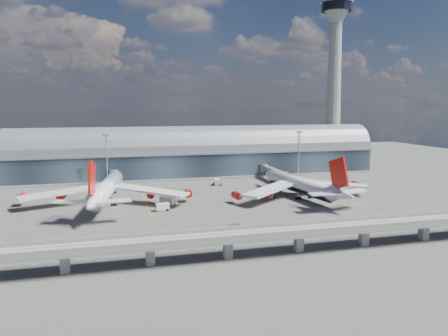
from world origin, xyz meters
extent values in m
plane|color=#474744|center=(0.00, 0.00, 0.00)|extent=(500.00, 500.00, 0.00)
cube|color=gold|center=(0.00, -10.00, 0.01)|extent=(200.00, 0.25, 0.01)
cube|color=gold|center=(0.00, 20.00, 0.01)|extent=(200.00, 0.25, 0.01)
cube|color=gold|center=(0.00, 50.00, 0.01)|extent=(200.00, 0.25, 0.01)
cube|color=gold|center=(-35.00, 30.00, 0.01)|extent=(0.25, 80.00, 0.01)
cube|color=gold|center=(35.00, 30.00, 0.01)|extent=(0.25, 80.00, 0.01)
cube|color=#1F2934|center=(0.00, 78.00, 7.00)|extent=(200.00, 28.00, 14.00)
cylinder|color=slate|center=(0.00, 78.00, 14.00)|extent=(200.00, 28.00, 28.00)
cube|color=gray|center=(0.00, 64.00, 14.00)|extent=(200.00, 1.00, 1.20)
cube|color=gray|center=(0.00, 78.00, 0.60)|extent=(200.00, 30.00, 1.20)
cube|color=gray|center=(85.00, 83.00, 4.00)|extent=(18.00, 18.00, 8.00)
cone|color=gray|center=(85.00, 83.00, 45.00)|extent=(10.00, 10.00, 90.00)
cone|color=gray|center=(85.00, 83.00, 92.00)|extent=(16.00, 16.00, 8.00)
cylinder|color=black|center=(85.00, 83.00, 97.00)|extent=(18.00, 18.00, 5.00)
cylinder|color=slate|center=(85.00, 83.00, 100.00)|extent=(19.00, 19.00, 1.50)
cube|color=gray|center=(0.00, -55.00, 5.50)|extent=(220.00, 8.50, 1.20)
cube|color=gray|center=(0.00, -59.00, 6.60)|extent=(220.00, 0.40, 1.20)
cube|color=gray|center=(0.00, -51.00, 6.60)|extent=(220.00, 0.40, 1.20)
cube|color=gray|center=(0.00, -56.50, 6.15)|extent=(220.00, 0.12, 0.12)
cube|color=gray|center=(0.00, -53.50, 6.15)|extent=(220.00, 0.12, 0.12)
cube|color=gray|center=(-60.00, -55.00, 2.50)|extent=(2.20, 2.20, 5.00)
cube|color=gray|center=(-40.00, -55.00, 2.50)|extent=(2.20, 2.20, 5.00)
cube|color=gray|center=(-20.00, -55.00, 2.50)|extent=(2.20, 2.20, 5.00)
cube|color=gray|center=(0.00, -55.00, 2.50)|extent=(2.20, 2.20, 5.00)
cube|color=gray|center=(20.00, -55.00, 2.50)|extent=(2.20, 2.20, 5.00)
cube|color=gray|center=(40.00, -55.00, 2.50)|extent=(2.20, 2.20, 5.00)
cylinder|color=gray|center=(-50.00, 55.00, 12.50)|extent=(0.70, 0.70, 25.00)
cube|color=gray|center=(-50.00, 55.00, 25.20)|extent=(3.00, 0.40, 1.00)
cylinder|color=gray|center=(50.00, 55.00, 12.50)|extent=(0.70, 0.70, 25.00)
cube|color=gray|center=(50.00, 55.00, 25.20)|extent=(3.00, 0.40, 1.00)
cylinder|color=white|center=(-50.36, 18.46, 6.29)|extent=(14.52, 54.19, 6.49)
cone|color=white|center=(-45.85, 48.08, 6.29)|extent=(7.64, 9.00, 6.49)
cone|color=white|center=(-55.17, -13.16, 7.10)|extent=(8.25, 13.02, 6.49)
cube|color=#B41107|center=(-54.71, -10.15, 15.12)|extent=(2.53, 12.10, 13.44)
cube|color=white|center=(-67.46, 19.01, 5.48)|extent=(33.56, 18.50, 2.62)
cube|color=white|center=(-33.87, 13.90, 5.48)|extent=(31.10, 26.05, 2.62)
cylinder|color=#B41107|center=(-67.77, 21.11, 3.65)|extent=(3.97, 5.51, 3.25)
cylinder|color=#B41107|center=(-82.70, 23.38, 3.65)|extent=(3.97, 5.51, 3.25)
cylinder|color=#B41107|center=(-32.94, 15.81, 3.65)|extent=(3.97, 5.51, 3.25)
cylinder|color=#B41107|center=(-18.01, 13.54, 3.65)|extent=(3.97, 5.51, 3.25)
cylinder|color=gray|center=(-47.50, 37.22, 1.52)|extent=(0.51, 0.51, 3.04)
cylinder|color=gray|center=(-54.18, 14.94, 1.52)|extent=(0.61, 0.61, 3.04)
cylinder|color=gray|center=(-47.76, 13.96, 1.52)|extent=(0.61, 0.61, 3.04)
cylinder|color=black|center=(-54.18, 14.94, 0.56)|extent=(2.44, 1.84, 1.52)
cylinder|color=black|center=(-47.76, 13.96, 0.56)|extent=(2.44, 1.84, 1.52)
cylinder|color=white|center=(30.09, 10.04, 5.85)|extent=(12.62, 48.29, 5.75)
cone|color=white|center=(26.20, 36.71, 5.85)|extent=(6.84, 8.68, 5.75)
cone|color=white|center=(34.27, -18.60, 6.64)|extent=(7.41, 12.61, 5.75)
cube|color=#B41107|center=(33.84, -15.65, 14.18)|extent=(2.40, 11.84, 13.13)
cube|color=white|center=(15.01, 5.83, 5.06)|extent=(28.81, 24.10, 2.46)
cube|color=white|center=(45.75, 10.32, 5.06)|extent=(30.84, 17.55, 2.46)
cylinder|color=black|center=(30.09, 10.04, 4.27)|extent=(11.05, 43.29, 4.89)
cylinder|color=#B41107|center=(14.16, 7.71, 3.27)|extent=(3.86, 5.36, 3.17)
cylinder|color=#B41107|center=(0.50, 5.72, 3.27)|extent=(3.86, 5.36, 3.17)
cylinder|color=#B41107|center=(46.03, 12.36, 3.27)|extent=(3.86, 5.36, 3.17)
cylinder|color=#B41107|center=(59.69, 14.36, 3.27)|extent=(3.86, 5.36, 3.17)
cylinder|color=gray|center=(27.65, 26.77, 1.49)|extent=(0.50, 0.50, 2.98)
cylinder|color=gray|center=(27.53, 5.65, 1.49)|extent=(0.60, 0.60, 2.98)
cylinder|color=gray|center=(33.81, 6.57, 1.49)|extent=(0.60, 0.60, 2.98)
cylinder|color=black|center=(27.53, 5.65, 0.55)|extent=(2.37, 1.79, 1.49)
cylinder|color=black|center=(33.81, 6.57, 0.55)|extent=(2.37, 1.79, 1.49)
cube|color=gray|center=(-46.86, 52.00, 5.20)|extent=(3.00, 24.00, 3.00)
cube|color=gray|center=(-46.86, 40.00, 5.20)|extent=(3.60, 3.60, 3.40)
cylinder|color=gray|center=(-46.86, 64.00, 5.20)|extent=(4.40, 4.40, 4.00)
cylinder|color=gray|center=(-46.86, 40.00, 1.70)|extent=(0.50, 0.50, 3.40)
cylinder|color=black|center=(-46.86, 40.00, 0.35)|extent=(1.40, 0.80, 0.80)
cube|color=gray|center=(33.59, 50.00, 5.20)|extent=(3.00, 28.00, 3.00)
cube|color=gray|center=(33.59, 36.00, 5.20)|extent=(3.60, 3.60, 3.40)
cylinder|color=gray|center=(33.59, 64.00, 5.20)|extent=(4.40, 4.40, 4.00)
cylinder|color=gray|center=(33.59, 36.00, 1.70)|extent=(0.50, 0.50, 3.40)
cylinder|color=black|center=(33.59, 36.00, 0.35)|extent=(1.40, 0.80, 0.80)
cube|color=silver|center=(-26.90, 10.56, 1.67)|extent=(5.99, 7.43, 2.71)
cylinder|color=black|center=(-25.62, 12.51, 0.47)|extent=(2.70, 2.21, 0.94)
cylinder|color=black|center=(-28.17, 8.60, 0.47)|extent=(2.70, 2.21, 0.94)
cube|color=silver|center=(-30.18, 0.51, 1.58)|extent=(5.18, 2.89, 2.56)
cylinder|color=black|center=(-28.62, 0.31, 0.44)|extent=(1.20, 2.56, 0.89)
cylinder|color=black|center=(-31.74, 0.72, 0.44)|extent=(1.20, 2.56, 0.89)
cube|color=silver|center=(39.09, 13.42, 1.45)|extent=(7.53, 3.40, 2.36)
cylinder|color=black|center=(41.37, 12.99, 0.41)|extent=(1.22, 2.38, 0.82)
cylinder|color=black|center=(36.80, 13.85, 0.41)|extent=(1.22, 2.38, 0.82)
cube|color=silver|center=(17.66, 12.51, 1.44)|extent=(3.54, 5.77, 2.34)
cylinder|color=black|center=(17.16, 14.17, 0.41)|extent=(2.39, 1.42, 0.81)
cylinder|color=black|center=(18.16, 10.85, 0.41)|extent=(2.39, 1.42, 0.81)
cube|color=silver|center=(2.61, 46.93, 1.70)|extent=(3.51, 5.71, 2.76)
cylinder|color=black|center=(2.25, 48.59, 0.48)|extent=(2.80, 1.50, 0.96)
cylinder|color=black|center=(2.96, 45.27, 0.48)|extent=(2.80, 1.50, 0.96)
cube|color=silver|center=(21.78, 19.26, 1.37)|extent=(4.19, 5.45, 2.22)
cylinder|color=black|center=(22.57, 20.70, 0.38)|extent=(2.25, 1.70, 0.77)
cylinder|color=black|center=(20.99, 17.82, 0.38)|extent=(2.25, 1.70, 0.77)
cube|color=gray|center=(-11.79, -29.39, 0.23)|extent=(2.58, 2.09, 0.28)
cube|color=#A8A8AD|center=(-11.79, -29.39, 0.98)|extent=(2.19, 1.89, 1.39)
cube|color=gray|center=(-9.49, -28.66, 0.23)|extent=(2.58, 2.09, 0.28)
cube|color=#A8A8AD|center=(-9.49, -28.66, 0.98)|extent=(2.19, 1.89, 1.39)
cube|color=gray|center=(4.78, -38.11, 0.25)|extent=(2.64, 1.95, 0.30)
cube|color=#A8A8AD|center=(4.78, -38.11, 1.06)|extent=(2.22, 1.79, 1.52)
cube|color=gray|center=(7.38, -38.49, 0.25)|extent=(2.64, 1.95, 0.30)
cube|color=#A8A8AD|center=(7.38, -38.49, 1.06)|extent=(2.22, 1.79, 1.52)
cube|color=gray|center=(9.98, -38.87, 0.25)|extent=(2.64, 1.95, 0.30)
cube|color=#A8A8AD|center=(9.98, -38.87, 1.06)|extent=(2.22, 1.79, 1.52)
cube|color=gray|center=(12.58, -39.26, 0.25)|extent=(2.64, 1.95, 0.30)
cube|color=#A8A8AD|center=(12.58, -39.26, 1.06)|extent=(2.22, 1.79, 1.52)
camera|label=1|loc=(-49.09, -160.24, 39.46)|focal=35.00mm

